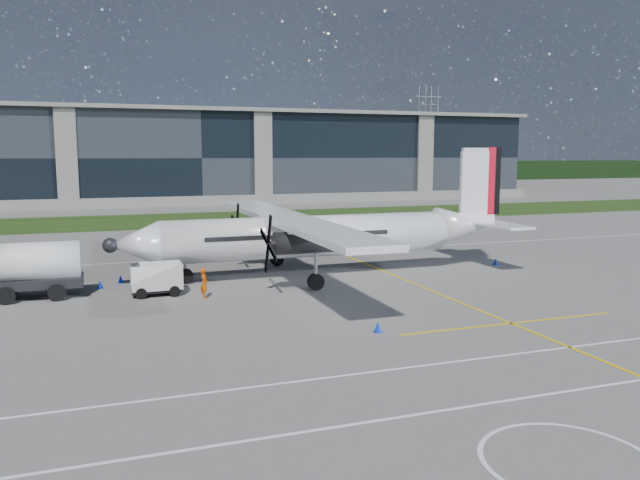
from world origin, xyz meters
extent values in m
plane|color=#555351|center=(0.00, 40.00, 0.00)|extent=(400.00, 400.00, 0.00)
cube|color=#1B350E|center=(0.00, 48.00, 0.02)|extent=(400.00, 18.00, 0.04)
cube|color=black|center=(0.00, 80.00, 7.50)|extent=(120.00, 20.00, 15.00)
cube|color=black|center=(0.00, 140.00, 3.00)|extent=(400.00, 6.00, 6.00)
cube|color=yellow|center=(3.00, 10.00, 0.01)|extent=(0.20, 70.00, 0.01)
cube|color=white|center=(0.00, -14.00, 0.01)|extent=(90.00, 0.15, 0.01)
imported|color=#F25907|center=(-10.17, 4.23, 1.00)|extent=(0.67, 0.87, 2.01)
cone|color=#0B27BB|center=(11.89, 7.95, 0.25)|extent=(0.36, 0.36, 0.50)
cone|color=#0B27BB|center=(-3.71, -5.20, 0.25)|extent=(0.36, 0.36, 0.50)
cone|color=#0B27BB|center=(-3.28, 22.77, 0.25)|extent=(0.36, 0.36, 0.50)
cone|color=#0B27BB|center=(-14.52, 10.35, 0.25)|extent=(0.36, 0.36, 0.50)
cone|color=#0B27BB|center=(-15.77, 9.05, 0.25)|extent=(0.36, 0.36, 0.50)
camera|label=1|loc=(-15.48, -30.58, 8.12)|focal=35.00mm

